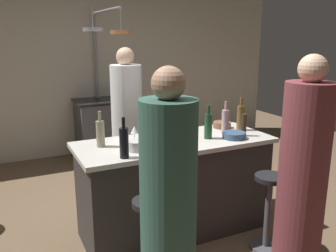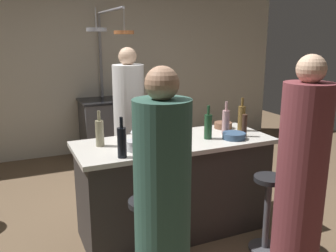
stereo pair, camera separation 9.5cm
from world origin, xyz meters
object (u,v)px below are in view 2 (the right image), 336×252
at_px(chef, 129,126).
at_px(guest_left, 162,211).
at_px(bar_stool_left, 147,238).
at_px(wine_bottle_amber, 242,118).
at_px(guest_right, 301,179).
at_px(mixing_bowl_steel, 135,145).
at_px(pepper_mill, 244,126).
at_px(wine_bottle_rose, 226,122).
at_px(wine_glass_by_chef, 123,134).
at_px(wine_bottle_white, 100,133).
at_px(mixing_bowl_wooden, 223,125).
at_px(stove_range, 108,128).
at_px(wine_glass_near_left_guest, 134,130).
at_px(bar_stool_right, 267,210).
at_px(wine_bottle_dark, 122,142).
at_px(cutting_board, 169,136).
at_px(mixing_bowl_blue, 234,136).
at_px(wine_bottle_green, 208,126).

distance_m(chef, guest_left, 2.12).
distance_m(bar_stool_left, wine_bottle_amber, 1.57).
distance_m(guest_right, mixing_bowl_steel, 1.32).
relative_size(pepper_mill, wine_bottle_amber, 0.63).
distance_m(wine_bottle_rose, wine_glass_by_chef, 1.01).
relative_size(wine_bottle_white, mixing_bowl_steel, 2.07).
bearing_deg(mixing_bowl_wooden, wine_bottle_white, -175.48).
distance_m(guest_right, wine_bottle_amber, 1.06).
relative_size(stove_range, wine_glass_by_chef, 6.10).
bearing_deg(wine_glass_near_left_guest, guest_left, -99.83).
distance_m(bar_stool_right, wine_bottle_dark, 1.38).
bearing_deg(cutting_board, mixing_bowl_blue, -30.10).
height_order(wine_bottle_rose, mixing_bowl_blue, wine_bottle_rose).
distance_m(chef, mixing_bowl_steel, 1.29).
bearing_deg(wine_bottle_rose, guest_right, -87.46).
bearing_deg(pepper_mill, wine_bottle_dark, -174.35).
bearing_deg(mixing_bowl_blue, wine_glass_by_chef, 167.60).
bearing_deg(mixing_bowl_wooden, chef, 129.03).
relative_size(wine_bottle_white, wine_glass_near_left_guest, 2.11).
bearing_deg(guest_right, chef, 107.65).
bearing_deg(wine_bottle_green, wine_bottle_rose, 16.29).
bearing_deg(mixing_bowl_wooden, wine_glass_near_left_guest, -174.64).
xyz_separation_m(bar_stool_left, pepper_mill, (1.17, 0.48, 0.63)).
relative_size(chef, wine_glass_near_left_guest, 11.65).
xyz_separation_m(guest_right, mixing_bowl_blue, (-0.06, 0.80, 0.14)).
bearing_deg(mixing_bowl_steel, wine_glass_by_chef, 104.79).
bearing_deg(wine_bottle_amber, bar_stool_right, -104.06).
xyz_separation_m(guest_left, bar_stool_right, (1.12, 0.36, -0.39)).
bearing_deg(wine_bottle_green, guest_left, -132.90).
bearing_deg(bar_stool_right, wine_bottle_amber, 75.94).
relative_size(wine_bottle_green, wine_glass_by_chef, 2.14).
bearing_deg(bar_stool_left, wine_glass_near_left_guest, 77.41).
height_order(wine_bottle_amber, mixing_bowl_steel, wine_bottle_amber).
xyz_separation_m(wine_bottle_dark, wine_bottle_white, (-0.09, 0.37, -0.01)).
relative_size(wine_bottle_white, wine_glass_by_chef, 2.11).
relative_size(wine_bottle_green, mixing_bowl_blue, 1.47).
bearing_deg(bar_stool_right, mixing_bowl_wooden, 86.11).
height_order(pepper_mill, wine_bottle_amber, wine_bottle_amber).
relative_size(bar_stool_left, wine_glass_near_left_guest, 4.66).
relative_size(cutting_board, pepper_mill, 1.52).
distance_m(guest_right, wine_bottle_rose, 0.99).
bearing_deg(wine_glass_by_chef, mixing_bowl_steel, -75.21).
distance_m(wine_glass_by_chef, mixing_bowl_wooden, 1.13).
distance_m(cutting_board, wine_glass_by_chef, 0.49).
bearing_deg(wine_bottle_amber, mixing_bowl_wooden, 125.13).
relative_size(chef, bar_stool_right, 2.50).
bearing_deg(stove_range, mixing_bowl_wooden, -74.00).
height_order(pepper_mill, wine_bottle_rose, wine_bottle_rose).
distance_m(bar_stool_left, guest_left, 0.53).
height_order(stove_range, pepper_mill, pepper_mill).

